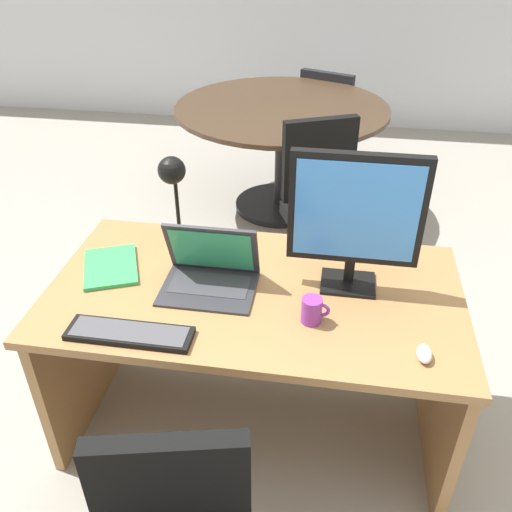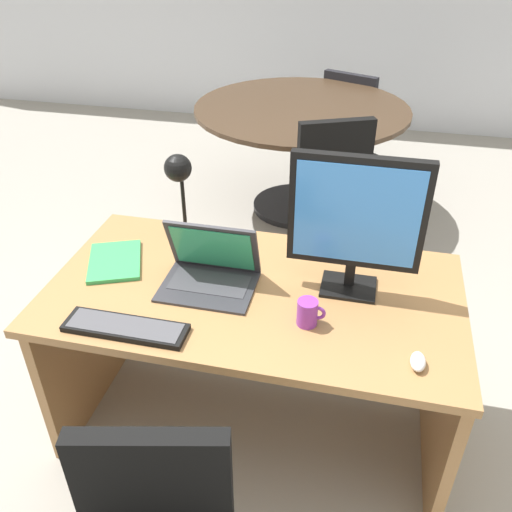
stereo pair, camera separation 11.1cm
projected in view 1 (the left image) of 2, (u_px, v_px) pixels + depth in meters
ground at (290, 245)px, 3.63m from camera, size 12.00×12.00×0.00m
desk at (256, 327)px, 2.15m from camera, size 1.52×0.82×0.74m
monitor at (356, 214)px, 1.85m from camera, size 0.46×0.16×0.52m
laptop at (211, 266)px, 1.98m from camera, size 0.34×0.26×0.24m
keyboard at (130, 333)px, 1.77m from camera, size 0.42×0.12×0.02m
mouse at (424, 354)px, 1.68m from camera, size 0.05×0.08×0.04m
desk_lamp at (173, 181)px, 2.13m from camera, size 0.12×0.14×0.37m
book at (111, 267)px, 2.10m from camera, size 0.29×0.33×0.02m
coffee_mug at (312, 310)px, 1.81m from camera, size 0.10×0.07×0.09m
meeting_table at (281, 132)px, 3.76m from camera, size 1.46×1.46×0.77m
meeting_chair_near at (325, 219)px, 3.16m from camera, size 0.61×0.62×0.93m
meeting_chair_far at (331, 128)px, 4.54m from camera, size 0.60×0.61×0.83m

